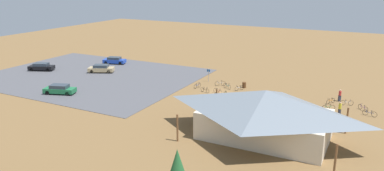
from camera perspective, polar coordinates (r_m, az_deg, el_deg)
ground at (r=55.60m, az=4.04°, el=-1.10°), size 160.00×160.00×0.00m
parking_lot_asphalt at (r=67.37m, az=-15.31°, el=1.45°), size 36.04×28.16×0.05m
bike_pavilion at (r=39.88m, az=11.22°, el=-3.91°), size 16.00×10.69×5.30m
trash_bin at (r=58.45m, az=8.07°, el=0.09°), size 0.60×0.60×0.90m
lot_sign at (r=61.09m, az=2.56°, el=1.88°), size 0.56×0.08×2.20m
bicycle_blue_yard_center at (r=57.72m, az=0.85°, el=-0.04°), size 0.54×1.61×0.78m
bicycle_silver_trailside at (r=56.94m, az=7.31°, el=-0.40°), size 0.96×1.43×0.78m
bicycle_orange_near_porch at (r=54.02m, az=20.66°, el=-2.26°), size 0.95×1.43×0.78m
bicycle_white_yard_right at (r=54.08m, az=22.83°, el=-2.47°), size 1.64×0.66×0.80m
bicycle_teal_edge_north at (r=57.66m, az=5.45°, el=-0.09°), size 1.57×1.04×0.92m
bicycle_red_back_row at (r=54.97m, az=4.01°, el=-0.91°), size 1.62×0.70×0.84m
bicycle_purple_edge_south at (r=52.88m, az=24.94°, el=-3.14°), size 1.25×1.19×0.78m
bicycle_yellow_yard_left at (r=53.67m, az=5.11°, el=-1.35°), size 0.48×1.77×0.82m
bicycle_green_yard_front at (r=51.12m, az=20.34°, el=-3.22°), size 1.54×0.90×0.86m
bicycle_black_near_sign at (r=55.55m, az=2.01°, el=-0.70°), size 1.67×0.69×0.84m
bicycle_blue_mid_cluster at (r=51.07m, az=25.78°, el=-3.89°), size 1.71×0.61×0.82m
bicycle_silver_lone_west at (r=59.05m, az=4.39°, el=0.31°), size 1.52×0.91×0.89m
car_blue_front_row at (r=75.73m, az=-11.91°, el=3.82°), size 4.73×2.94×1.38m
car_green_end_stall at (r=57.99m, az=-19.78°, el=-0.55°), size 4.88×3.12×1.40m
car_tan_back_corner at (r=69.20m, az=-13.86°, el=2.57°), size 4.90×3.65×1.43m
car_black_inner_stall at (r=74.09m, az=-22.26°, el=2.70°), size 4.86×3.41×1.41m
visitor_crossing_yard at (r=49.58m, az=21.89°, el=-3.31°), size 0.36×0.39×1.77m
visitor_by_pavilion at (r=55.31m, az=21.89°, el=-1.38°), size 0.40×0.39×1.72m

